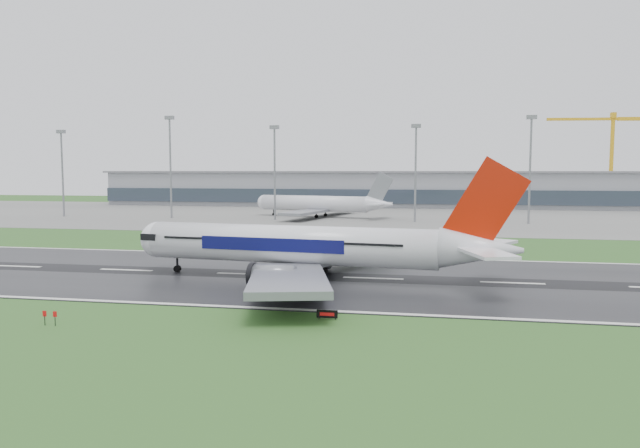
# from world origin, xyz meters

# --- Properties ---
(ground) EXTENTS (520.00, 520.00, 0.00)m
(ground) POSITION_xyz_m (0.00, 0.00, 0.00)
(ground) COLOR #27531E
(ground) RESTS_ON ground
(runway) EXTENTS (400.00, 45.00, 0.10)m
(runway) POSITION_xyz_m (0.00, 0.00, 0.05)
(runway) COLOR black
(runway) RESTS_ON ground
(apron) EXTENTS (400.00, 130.00, 0.08)m
(apron) POSITION_xyz_m (0.00, 125.00, 0.04)
(apron) COLOR slate
(apron) RESTS_ON ground
(terminal) EXTENTS (240.00, 36.00, 15.00)m
(terminal) POSITION_xyz_m (0.00, 185.00, 7.50)
(terminal) COLOR gray
(terminal) RESTS_ON ground
(main_airliner) EXTENTS (63.66, 61.21, 17.14)m
(main_airliner) POSITION_xyz_m (11.76, -2.60, 8.67)
(main_airliner) COLOR white
(main_airliner) RESTS_ON runway
(parked_airliner) EXTENTS (61.14, 58.54, 15.03)m
(parked_airliner) POSITION_xyz_m (-9.75, 113.80, 7.60)
(parked_airliner) COLOR silver
(parked_airliner) RESTS_ON apron
(tower_crane) EXTENTS (42.19, 7.04, 41.87)m
(tower_crane) POSITION_xyz_m (106.47, 200.00, 20.93)
(tower_crane) COLOR gold
(tower_crane) RESTS_ON ground
(runway_sign) EXTENTS (2.31, 0.62, 1.04)m
(runway_sign) POSITION_xyz_m (17.52, -25.31, 0.52)
(runway_sign) COLOR black
(runway_sign) RESTS_ON ground
(floodmast_0) EXTENTS (0.64, 0.64, 28.84)m
(floodmast_0) POSITION_xyz_m (-98.16, 100.00, 14.42)
(floodmast_0) COLOR gray
(floodmast_0) RESTS_ON ground
(floodmast_1) EXTENTS (0.64, 0.64, 32.97)m
(floodmast_1) POSITION_xyz_m (-58.00, 100.00, 16.48)
(floodmast_1) COLOR gray
(floodmast_1) RESTS_ON ground
(floodmast_2) EXTENTS (0.64, 0.64, 29.36)m
(floodmast_2) POSITION_xyz_m (-22.00, 100.00, 14.68)
(floodmast_2) COLOR gray
(floodmast_2) RESTS_ON ground
(floodmast_3) EXTENTS (0.64, 0.64, 29.16)m
(floodmast_3) POSITION_xyz_m (23.06, 100.00, 14.58)
(floodmast_3) COLOR gray
(floodmast_3) RESTS_ON ground
(floodmast_4) EXTENTS (0.64, 0.64, 31.28)m
(floodmast_4) POSITION_xyz_m (56.90, 100.00, 15.64)
(floodmast_4) COLOR gray
(floodmast_4) RESTS_ON ground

